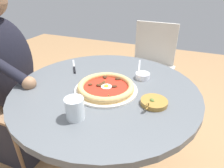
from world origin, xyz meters
name	(u,v)px	position (x,y,z in m)	size (l,w,h in m)	color
dining_table	(106,110)	(0.00, 0.00, 0.58)	(0.92, 0.92, 0.72)	#565B60
pizza_on_plate	(106,87)	(-0.02, 0.03, 0.73)	(0.30, 0.30, 0.04)	white
water_glass	(75,110)	(0.01, 0.26, 0.75)	(0.07, 0.07, 0.09)	silver
steak_knife	(74,68)	(0.27, -0.14, 0.72)	(0.13, 0.18, 0.01)	silver
ramekin_capers	(143,76)	(-0.15, -0.16, 0.73)	(0.08, 0.08, 0.03)	white
olive_pan	(154,102)	(-0.25, 0.06, 0.73)	(0.12, 0.14, 0.04)	olive
fork_utensil	(139,65)	(-0.08, -0.33, 0.72)	(0.05, 0.16, 0.00)	#BCBCC1
diner_person	(13,91)	(0.66, 0.01, 0.55)	(0.49, 0.39, 1.20)	#282833
cafe_chair_spare_near	(151,62)	(-0.05, -0.90, 0.52)	(0.44, 0.44, 0.85)	beige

